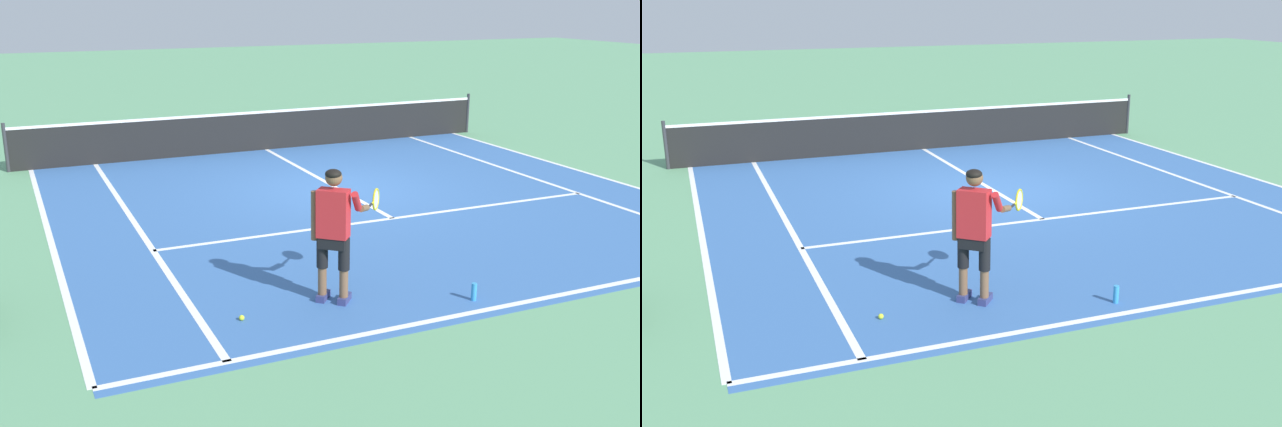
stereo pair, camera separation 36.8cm
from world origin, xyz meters
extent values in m
plane|color=#609E70|center=(0.00, 0.00, 0.00)|extent=(80.00, 80.00, 0.00)
cube|color=#3866A8|center=(0.00, -0.84, 0.00)|extent=(10.98, 10.61, 0.00)
cube|color=white|center=(0.00, -5.95, 0.00)|extent=(10.98, 0.10, 0.01)
cube|color=white|center=(0.00, -2.13, 0.00)|extent=(8.23, 0.10, 0.01)
cube|color=white|center=(0.00, 1.07, 0.00)|extent=(0.10, 6.40, 0.01)
cube|color=white|center=(-4.12, -0.84, 0.00)|extent=(0.10, 10.21, 0.01)
cube|color=white|center=(4.12, -0.84, 0.00)|extent=(0.10, 10.21, 0.01)
cube|color=white|center=(-5.49, -0.84, 0.00)|extent=(0.10, 10.21, 0.01)
cube|color=white|center=(5.49, -0.84, 0.00)|extent=(0.10, 10.21, 0.01)
cylinder|color=#333338|center=(-5.94, 4.27, 0.54)|extent=(0.08, 0.08, 1.07)
cylinder|color=#333338|center=(5.94, 4.27, 0.54)|extent=(0.08, 0.08, 1.07)
cube|color=black|center=(0.00, 4.27, 0.46)|extent=(11.84, 0.02, 0.91)
cube|color=white|center=(0.00, 4.27, 0.94)|extent=(11.84, 0.03, 0.06)
cube|color=navy|center=(-2.52, -4.84, 0.04)|extent=(0.27, 0.28, 0.09)
cube|color=navy|center=(-2.31, -5.02, 0.04)|extent=(0.27, 0.28, 0.09)
cylinder|color=brown|center=(-2.54, -4.87, 0.27)|extent=(0.11, 0.11, 0.36)
cylinder|color=black|center=(-2.54, -4.87, 0.66)|extent=(0.14, 0.14, 0.41)
cylinder|color=brown|center=(-2.33, -5.05, 0.27)|extent=(0.11, 0.11, 0.36)
cylinder|color=black|center=(-2.33, -5.05, 0.66)|extent=(0.14, 0.14, 0.41)
cube|color=black|center=(-2.44, -4.96, 0.82)|extent=(0.39, 0.38, 0.20)
cube|color=red|center=(-2.44, -4.96, 1.16)|extent=(0.43, 0.42, 0.60)
cylinder|color=brown|center=(-2.62, -4.80, 1.11)|extent=(0.09, 0.09, 0.62)
cylinder|color=red|center=(-2.18, -5.07, 1.31)|extent=(0.24, 0.26, 0.29)
cylinder|color=brown|center=(-2.01, -4.94, 1.17)|extent=(0.25, 0.27, 0.14)
sphere|color=brown|center=(-2.43, -4.95, 1.60)|extent=(0.21, 0.21, 0.21)
ellipsoid|color=black|center=(-2.45, -4.97, 1.66)|extent=(0.28, 0.28, 0.12)
cylinder|color=#232326|center=(-1.85, -4.79, 1.14)|extent=(0.16, 0.17, 0.03)
cylinder|color=yellow|center=(-1.75, -4.67, 1.14)|extent=(0.08, 0.09, 0.02)
torus|color=yellow|center=(-1.63, -4.54, 1.14)|extent=(0.22, 0.24, 0.30)
cylinder|color=silver|center=(-1.63, -4.54, 1.14)|extent=(0.17, 0.19, 0.25)
sphere|color=#CCE02D|center=(-3.66, -5.02, 0.03)|extent=(0.07, 0.07, 0.07)
cylinder|color=#3393D6|center=(-0.79, -5.63, 0.11)|extent=(0.07, 0.07, 0.23)
camera|label=1|loc=(-6.03, -12.71, 3.71)|focal=41.34mm
camera|label=2|loc=(-5.70, -12.85, 3.71)|focal=41.34mm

